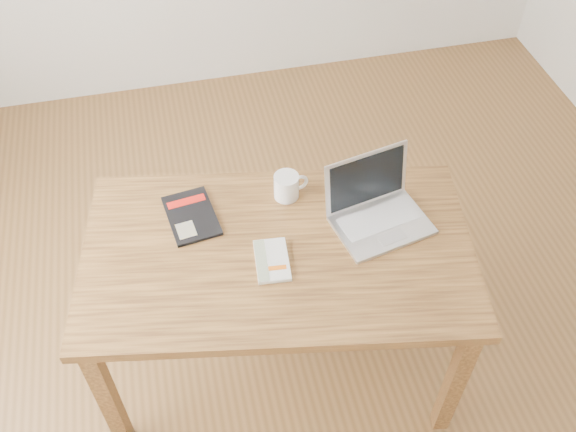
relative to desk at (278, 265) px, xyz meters
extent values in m
plane|color=brown|center=(0.19, 0.11, -0.66)|extent=(4.00, 4.00, 0.00)
cube|color=brown|center=(0.00, 0.00, 0.07)|extent=(1.52, 1.03, 0.04)
cube|color=brown|center=(-0.69, -0.22, -0.31)|extent=(0.07, 0.07, 0.71)
cube|color=brown|center=(0.57, -0.45, -0.31)|extent=(0.07, 0.07, 0.71)
cube|color=brown|center=(-0.57, 0.45, -0.31)|extent=(0.07, 0.07, 0.71)
cube|color=brown|center=(0.69, 0.22, -0.31)|extent=(0.07, 0.07, 0.71)
cube|color=silver|center=(-0.03, -0.05, 0.10)|extent=(0.13, 0.20, 0.01)
cube|color=white|center=(-0.03, -0.05, 0.10)|extent=(0.13, 0.20, 0.02)
cube|color=gray|center=(-0.07, -0.05, 0.11)|extent=(0.06, 0.19, 0.00)
cube|color=#CD5C0E|center=(-0.02, -0.09, 0.11)|extent=(0.06, 0.02, 0.00)
cube|color=black|center=(-0.28, 0.22, 0.10)|extent=(0.20, 0.28, 0.01)
cube|color=#AB130C|center=(-0.29, 0.30, 0.10)|extent=(0.15, 0.06, 0.00)
cube|color=gray|center=(-0.31, 0.15, 0.10)|extent=(0.07, 0.08, 0.00)
cube|color=silver|center=(0.39, 0.02, 0.10)|extent=(0.38, 0.30, 0.02)
cube|color=silver|center=(0.39, 0.05, 0.11)|extent=(0.31, 0.18, 0.00)
cube|color=#BCBCC1|center=(0.41, -0.05, 0.11)|extent=(0.11, 0.07, 0.00)
cube|color=silver|center=(0.37, 0.15, 0.22)|extent=(0.34, 0.11, 0.22)
cube|color=black|center=(0.37, 0.15, 0.22)|extent=(0.30, 0.10, 0.20)
cylinder|color=white|center=(0.09, 0.25, 0.14)|extent=(0.10, 0.10, 0.10)
cylinder|color=black|center=(0.09, 0.25, 0.19)|extent=(0.08, 0.08, 0.01)
torus|color=white|center=(0.14, 0.26, 0.14)|extent=(0.07, 0.02, 0.07)
camera|label=1|loc=(-0.29, -1.41, 1.87)|focal=40.00mm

